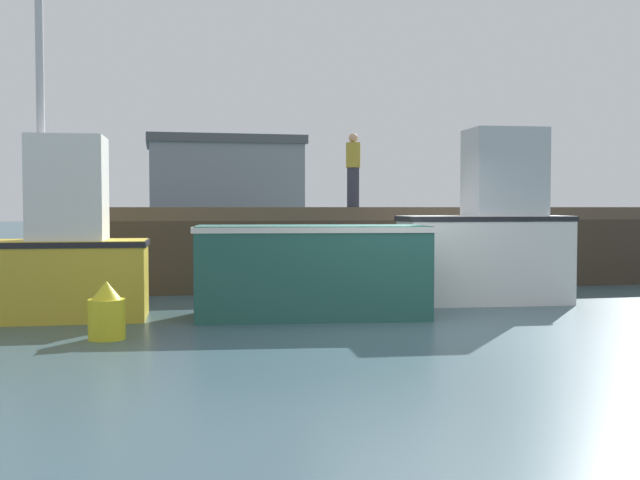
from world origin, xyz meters
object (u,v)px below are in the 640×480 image
at_px(mooring_buoy_foreground, 107,313).
at_px(fishing_boat_near_left, 44,252).
at_px(fishing_boat_mid, 489,236).
at_px(dockworker, 353,170).
at_px(fishing_boat_near_right, 312,269).

bearing_deg(mooring_buoy_foreground, fishing_boat_near_left, 117.72).
distance_m(fishing_boat_mid, dockworker, 5.88).
distance_m(fishing_boat_near_right, mooring_buoy_foreground, 3.13).
height_order(fishing_boat_near_left, mooring_buoy_foreground, fishing_boat_near_left).
distance_m(fishing_boat_mid, mooring_buoy_foreground, 6.50).
height_order(fishing_boat_near_left, fishing_boat_mid, fishing_boat_near_left).
xyz_separation_m(fishing_boat_mid, mooring_buoy_foreground, (-6.02, -2.32, -0.80)).
distance_m(fishing_boat_near_left, fishing_boat_near_right, 3.80).
relative_size(dockworker, mooring_buoy_foreground, 2.45).
height_order(fishing_boat_mid, mooring_buoy_foreground, fishing_boat_mid).
bearing_deg(fishing_boat_near_right, dockworker, 70.44).
relative_size(fishing_boat_near_left, fishing_boat_mid, 1.55).
bearing_deg(fishing_boat_near_right, fishing_boat_mid, 16.82).
height_order(dockworker, mooring_buoy_foreground, dockworker).
bearing_deg(fishing_boat_mid, fishing_boat_near_right, -163.18).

